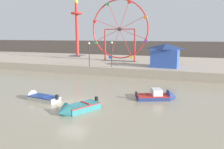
# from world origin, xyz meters

# --- Properties ---
(ground_plane) EXTENTS (240.00, 240.00, 0.00)m
(ground_plane) POSITION_xyz_m (0.00, 0.00, 0.00)
(ground_plane) COLOR gray
(quay_promenade) EXTENTS (110.00, 22.04, 1.28)m
(quay_promenade) POSITION_xyz_m (0.00, 25.42, 0.64)
(quay_promenade) COLOR tan
(quay_promenade) RESTS_ON ground_plane
(distant_town_skyline) EXTENTS (140.00, 3.00, 4.40)m
(distant_town_skyline) POSITION_xyz_m (0.00, 51.00, 2.20)
(distant_town_skyline) COLOR #564C47
(distant_town_skyline) RESTS_ON ground_plane
(motorboat_pale_grey) EXTENTS (4.09, 1.82, 1.23)m
(motorboat_pale_grey) POSITION_xyz_m (-3.81, 0.29, 0.24)
(motorboat_pale_grey) COLOR silver
(motorboat_pale_grey) RESTS_ON ground_plane
(motorboat_navy_blue) EXTENTS (4.05, 2.83, 1.53)m
(motorboat_navy_blue) POSITION_xyz_m (6.97, 4.49, 0.29)
(motorboat_navy_blue) COLOR navy
(motorboat_navy_blue) RESTS_ON ground_plane
(motorboat_teal_painted) EXTENTS (2.82, 3.85, 1.34)m
(motorboat_teal_painted) POSITION_xyz_m (1.23, -1.61, 0.28)
(motorboat_teal_painted) COLOR teal
(motorboat_teal_painted) RESTS_ON ground_plane
(ferris_wheel_red_frame) EXTENTS (10.85, 1.20, 11.33)m
(ferris_wheel_red_frame) POSITION_xyz_m (-3.51, 23.53, 6.97)
(ferris_wheel_red_frame) COLOR red
(ferris_wheel_red_frame) RESTS_ON quay_promenade
(drop_tower_red_tower) EXTENTS (2.80, 2.80, 12.62)m
(drop_tower_red_tower) POSITION_xyz_m (-15.91, 29.90, 7.67)
(drop_tower_red_tower) COLOR #BC332D
(drop_tower_red_tower) RESTS_ON quay_promenade
(carnival_booth_blue_tent) EXTENTS (4.41, 3.59, 3.55)m
(carnival_booth_blue_tent) POSITION_xyz_m (5.59, 18.09, 3.12)
(carnival_booth_blue_tent) COLOR #3356B7
(carnival_booth_blue_tent) RESTS_ON quay_promenade
(promenade_lamp_near) EXTENTS (0.32, 0.32, 3.73)m
(promenade_lamp_near) POSITION_xyz_m (-5.56, 14.88, 3.74)
(promenade_lamp_near) COLOR #2D2D33
(promenade_lamp_near) RESTS_ON quay_promenade
(promenade_lamp_far) EXTENTS (0.32, 0.32, 3.84)m
(promenade_lamp_far) POSITION_xyz_m (-2.02, 15.36, 3.80)
(promenade_lamp_far) COLOR #2D2D33
(promenade_lamp_far) RESTS_ON quay_promenade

